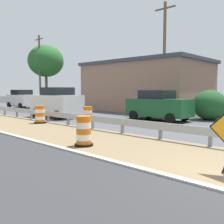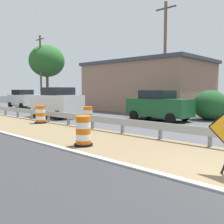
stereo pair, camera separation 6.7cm
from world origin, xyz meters
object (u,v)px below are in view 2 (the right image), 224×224
at_px(traffic_barrel_nearest, 83,132).
at_px(traffic_barrel_close, 88,116).
at_px(traffic_barrel_mid, 40,115).
at_px(utility_pole_near, 165,57).
at_px(utility_pole_mid, 41,70).
at_px(car_distant_a, 23,99).
at_px(car_trailing_near_lane, 159,105).
at_px(car_trailing_far_lane, 57,103).

xyz_separation_m(traffic_barrel_nearest, traffic_barrel_close, (3.86, 4.10, -0.01)).
relative_size(traffic_barrel_close, traffic_barrel_mid, 0.99).
height_order(utility_pole_near, utility_pole_mid, utility_pole_mid).
bearing_deg(car_distant_a, car_trailing_near_lane, 0.92).
relative_size(traffic_barrel_nearest, traffic_barrel_close, 1.02).
distance_m(car_trailing_near_lane, utility_pole_near, 5.27).
bearing_deg(utility_pole_near, car_distant_a, 103.28).
relative_size(car_trailing_far_lane, utility_pole_mid, 0.45).
xyz_separation_m(car_distant_a, utility_pole_near, (3.79, -16.05, 3.61)).
bearing_deg(car_distant_a, utility_pole_near, 13.05).
relative_size(car_distant_a, utility_pole_near, 0.45).
bearing_deg(traffic_barrel_close, traffic_barrel_mid, 120.14).
bearing_deg(traffic_barrel_nearest, car_distant_a, 67.86).
xyz_separation_m(traffic_barrel_mid, car_trailing_near_lane, (6.14, -4.58, 0.52)).
bearing_deg(utility_pole_mid, car_trailing_far_lane, -117.18).
height_order(traffic_barrel_mid, car_trailing_far_lane, car_trailing_far_lane).
height_order(traffic_barrel_nearest, car_distant_a, car_distant_a).
height_order(traffic_barrel_close, car_trailing_far_lane, car_trailing_far_lane).
bearing_deg(utility_pole_near, traffic_barrel_close, 178.37).
bearing_deg(traffic_barrel_mid, car_distant_a, 66.27).
relative_size(traffic_barrel_nearest, car_distant_a, 0.27).
relative_size(traffic_barrel_close, utility_pole_near, 0.12).
height_order(car_trailing_far_lane, utility_pole_near, utility_pole_near).
bearing_deg(car_trailing_near_lane, utility_pole_mid, 170.43).
relative_size(traffic_barrel_close, car_distant_a, 0.27).
bearing_deg(utility_pole_near, traffic_barrel_nearest, -161.97).
distance_m(traffic_barrel_nearest, traffic_barrel_mid, 7.14).
distance_m(traffic_barrel_nearest, utility_pole_near, 13.17).
bearing_deg(utility_pole_near, traffic_barrel_mid, 163.23).
xyz_separation_m(traffic_barrel_mid, car_distant_a, (5.79, 13.17, 0.54)).
relative_size(traffic_barrel_nearest, car_trailing_near_lane, 0.26).
xyz_separation_m(car_trailing_near_lane, car_trailing_far_lane, (-3.56, 6.54, 0.10)).
bearing_deg(car_trailing_far_lane, car_trailing_near_lane, -153.53).
height_order(car_trailing_far_lane, car_distant_a, car_trailing_far_lane).
bearing_deg(utility_pole_mid, traffic_barrel_close, -113.83).
height_order(traffic_barrel_nearest, car_trailing_near_lane, car_trailing_near_lane).
distance_m(car_distant_a, utility_pole_near, 16.88).
distance_m(traffic_barrel_nearest, car_distant_a, 21.51).
distance_m(utility_pole_near, utility_pole_mid, 18.61).
relative_size(car_trailing_near_lane, car_distant_a, 1.05).
bearing_deg(traffic_barrel_mid, car_trailing_near_lane, -36.72).
bearing_deg(utility_pole_mid, traffic_barrel_mid, -121.56).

